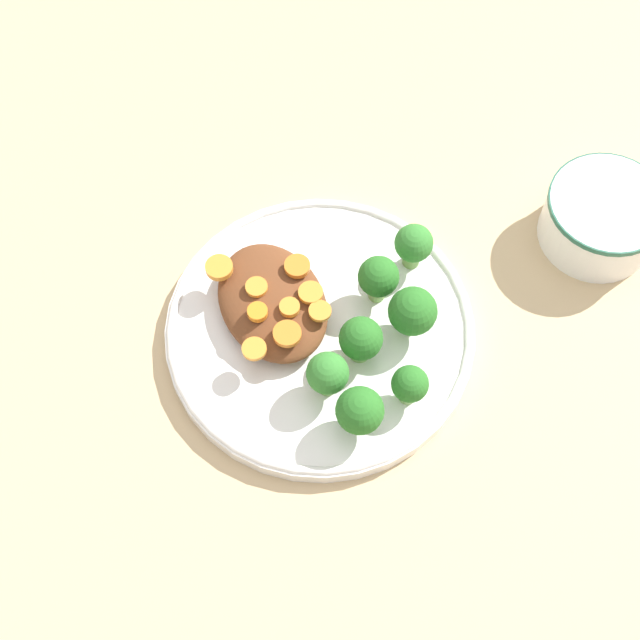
% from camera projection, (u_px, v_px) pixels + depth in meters
% --- Properties ---
extents(ground_plane, '(4.00, 4.00, 0.00)m').
position_uv_depth(ground_plane, '(320.00, 335.00, 0.84)').
color(ground_plane, tan).
extents(plate, '(0.29, 0.29, 0.02)m').
position_uv_depth(plate, '(320.00, 330.00, 0.83)').
color(plate, white).
rests_on(plate, ground_plane).
extents(dip_bowl, '(0.12, 0.12, 0.06)m').
position_uv_depth(dip_bowl, '(602.00, 217.00, 0.86)').
color(dip_bowl, white).
rests_on(dip_bowl, ground_plane).
extents(stew_mound, '(0.13, 0.10, 0.03)m').
position_uv_depth(stew_mound, '(272.00, 302.00, 0.82)').
color(stew_mound, brown).
rests_on(stew_mound, plate).
extents(broccoli_floret_0, '(0.04, 0.04, 0.06)m').
position_uv_depth(broccoli_floret_0, '(378.00, 278.00, 0.81)').
color(broccoli_floret_0, '#7FA85B').
rests_on(broccoli_floret_0, plate).
extents(broccoli_floret_1, '(0.04, 0.04, 0.06)m').
position_uv_depth(broccoli_floret_1, '(413.00, 312.00, 0.80)').
color(broccoli_floret_1, '#759E51').
rests_on(broccoli_floret_1, plate).
extents(broccoli_floret_2, '(0.04, 0.04, 0.06)m').
position_uv_depth(broccoli_floret_2, '(360.00, 411.00, 0.75)').
color(broccoli_floret_2, '#759E51').
rests_on(broccoli_floret_2, plate).
extents(broccoli_floret_3, '(0.04, 0.04, 0.05)m').
position_uv_depth(broccoli_floret_3, '(361.00, 340.00, 0.79)').
color(broccoli_floret_3, '#759E51').
rests_on(broccoli_floret_3, plate).
extents(broccoli_floret_4, '(0.04, 0.04, 0.05)m').
position_uv_depth(broccoli_floret_4, '(414.00, 245.00, 0.83)').
color(broccoli_floret_4, '#759E51').
rests_on(broccoli_floret_4, plate).
extents(broccoli_floret_5, '(0.03, 0.03, 0.05)m').
position_uv_depth(broccoli_floret_5, '(410.00, 385.00, 0.77)').
color(broccoli_floret_5, '#7FA85B').
rests_on(broccoli_floret_5, plate).
extents(broccoli_floret_6, '(0.04, 0.04, 0.05)m').
position_uv_depth(broccoli_floret_6, '(328.00, 374.00, 0.77)').
color(broccoli_floret_6, '#759E51').
rests_on(broccoli_floret_6, plate).
extents(carrot_slice_0, '(0.02, 0.02, 0.01)m').
position_uv_depth(carrot_slice_0, '(300.00, 265.00, 0.82)').
color(carrot_slice_0, orange).
rests_on(carrot_slice_0, stew_mound).
extents(carrot_slice_1, '(0.03, 0.03, 0.01)m').
position_uv_depth(carrot_slice_1, '(287.00, 334.00, 0.79)').
color(carrot_slice_1, orange).
rests_on(carrot_slice_1, stew_mound).
extents(carrot_slice_2, '(0.02, 0.02, 0.01)m').
position_uv_depth(carrot_slice_2, '(290.00, 307.00, 0.80)').
color(carrot_slice_2, orange).
rests_on(carrot_slice_2, stew_mound).
extents(carrot_slice_3, '(0.02, 0.02, 0.00)m').
position_uv_depth(carrot_slice_3, '(256.00, 287.00, 0.81)').
color(carrot_slice_3, orange).
rests_on(carrot_slice_3, stew_mound).
extents(carrot_slice_4, '(0.02, 0.02, 0.00)m').
position_uv_depth(carrot_slice_4, '(322.00, 315.00, 0.80)').
color(carrot_slice_4, orange).
rests_on(carrot_slice_4, stew_mound).
extents(carrot_slice_5, '(0.02, 0.02, 0.00)m').
position_uv_depth(carrot_slice_5, '(254.00, 349.00, 0.78)').
color(carrot_slice_5, orange).
rests_on(carrot_slice_5, stew_mound).
extents(carrot_slice_6, '(0.03, 0.03, 0.01)m').
position_uv_depth(carrot_slice_6, '(219.00, 268.00, 0.82)').
color(carrot_slice_6, orange).
rests_on(carrot_slice_6, stew_mound).
extents(carrot_slice_7, '(0.02, 0.02, 0.01)m').
position_uv_depth(carrot_slice_7, '(258.00, 312.00, 0.80)').
color(carrot_slice_7, orange).
rests_on(carrot_slice_7, stew_mound).
extents(carrot_slice_8, '(0.02, 0.02, 0.00)m').
position_uv_depth(carrot_slice_8, '(313.00, 292.00, 0.81)').
color(carrot_slice_8, orange).
rests_on(carrot_slice_8, stew_mound).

